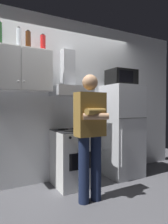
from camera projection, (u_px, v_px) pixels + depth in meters
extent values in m
plane|color=#4C4C51|center=(84.00, 190.00, 2.97)|extent=(7.00, 7.00, 0.00)
cube|color=white|center=(68.00, 100.00, 3.46)|extent=(4.80, 0.10, 2.70)
cube|color=silver|center=(19.00, 70.00, 2.85)|extent=(0.90, 0.34, 0.60)
cube|color=silver|center=(3.00, 66.00, 2.59)|extent=(0.43, 0.01, 0.58)
cube|color=silver|center=(38.00, 69.00, 2.80)|extent=(0.43, 0.01, 0.58)
sphere|color=#B2B2B7|center=(18.00, 81.00, 2.67)|extent=(0.02, 0.02, 0.02)
sphere|color=#B2B2B7|center=(24.00, 81.00, 2.71)|extent=(0.02, 0.02, 0.02)
cube|color=white|center=(74.00, 158.00, 3.15)|extent=(0.60, 0.60, 0.85)
cube|color=black|center=(74.00, 130.00, 3.14)|extent=(0.59, 0.59, 0.01)
cube|color=black|center=(83.00, 161.00, 2.88)|extent=(0.42, 0.01, 0.24)
cylinder|color=black|center=(69.00, 131.00, 2.97)|extent=(0.16, 0.16, 0.01)
cylinder|color=black|center=(85.00, 130.00, 3.10)|extent=(0.16, 0.16, 0.01)
cylinder|color=black|center=(63.00, 129.00, 3.18)|extent=(0.16, 0.16, 0.01)
cylinder|color=black|center=(78.00, 128.00, 3.31)|extent=(0.16, 0.16, 0.01)
cylinder|color=black|center=(70.00, 138.00, 2.77)|extent=(0.04, 0.02, 0.04)
cylinder|color=black|center=(79.00, 137.00, 2.83)|extent=(0.04, 0.02, 0.04)
cylinder|color=black|center=(87.00, 136.00, 2.90)|extent=(0.04, 0.02, 0.04)
cylinder|color=black|center=(95.00, 136.00, 2.96)|extent=(0.04, 0.02, 0.04)
cube|color=#B7BABF|center=(71.00, 91.00, 3.19)|extent=(0.60, 0.44, 0.15)
cube|color=#B7BABF|center=(68.00, 69.00, 3.31)|extent=(0.20, 0.16, 0.60)
cube|color=silver|center=(122.00, 131.00, 3.59)|extent=(0.60, 0.60, 1.60)
cube|color=#4C4C4C|center=(134.00, 118.00, 3.32)|extent=(0.59, 0.01, 0.01)
cylinder|color=silver|center=(122.00, 149.00, 3.20)|extent=(0.02, 0.02, 0.60)
cube|color=black|center=(121.00, 78.00, 3.58)|extent=(0.48, 0.36, 0.28)
cube|color=black|center=(126.00, 76.00, 3.40)|extent=(0.30, 0.01, 0.20)
cylinder|color=#192342|center=(84.00, 170.00, 2.56)|extent=(0.14, 0.14, 0.85)
cylinder|color=#192342|center=(96.00, 168.00, 2.64)|extent=(0.14, 0.14, 0.85)
cube|color=olive|center=(90.00, 114.00, 2.58)|extent=(0.38, 0.20, 0.56)
cylinder|color=olive|center=(96.00, 111.00, 2.46)|extent=(0.33, 0.17, 0.08)
cylinder|color=tan|center=(96.00, 116.00, 2.46)|extent=(0.33, 0.17, 0.08)
sphere|color=tan|center=(90.00, 82.00, 2.57)|extent=(0.20, 0.20, 0.20)
cylinder|color=#B7BABF|center=(85.00, 126.00, 3.09)|extent=(0.21, 0.21, 0.12)
cylinder|color=black|center=(77.00, 123.00, 3.03)|extent=(0.05, 0.01, 0.01)
cylinder|color=black|center=(92.00, 123.00, 3.15)|extent=(0.05, 0.01, 0.01)
cylinder|color=#47230F|center=(28.00, 41.00, 2.89)|extent=(0.08, 0.08, 0.25)
cylinder|color=black|center=(28.00, 31.00, 2.88)|extent=(0.04, 0.04, 0.02)
cylinder|color=silver|center=(19.00, 39.00, 2.86)|extent=(0.07, 0.07, 0.29)
cylinder|color=black|center=(19.00, 28.00, 2.86)|extent=(0.04, 0.04, 0.02)
cylinder|color=red|center=(43.00, 44.00, 3.02)|extent=(0.08, 0.08, 0.25)
cylinder|color=black|center=(43.00, 35.00, 3.02)|extent=(0.04, 0.04, 0.02)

